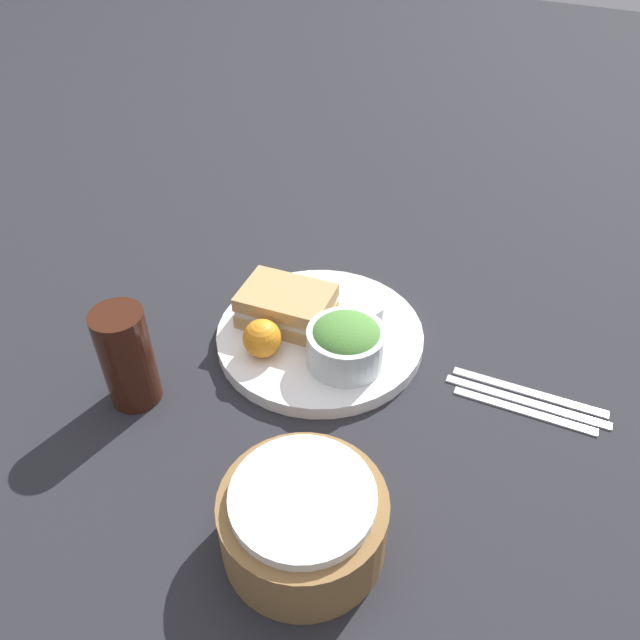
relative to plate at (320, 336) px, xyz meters
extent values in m
plane|color=#232328|center=(0.00, 0.00, -0.01)|extent=(4.00, 4.00, 0.00)
cylinder|color=white|center=(0.00, 0.00, 0.00)|extent=(0.29, 0.29, 0.02)
cube|color=tan|center=(0.05, 0.00, 0.02)|extent=(0.13, 0.10, 0.02)
cube|color=silver|center=(0.05, 0.00, 0.03)|extent=(0.13, 0.09, 0.01)
cube|color=tan|center=(0.05, 0.00, 0.05)|extent=(0.13, 0.10, 0.02)
cylinder|color=silver|center=(-0.06, 0.04, 0.04)|extent=(0.10, 0.10, 0.05)
ellipsoid|color=#4C8438|center=(-0.06, 0.04, 0.05)|extent=(0.09, 0.09, 0.05)
cylinder|color=#B7B7BC|center=(-0.05, -0.04, 0.03)|extent=(0.05, 0.05, 0.04)
sphere|color=orange|center=(0.05, 0.07, 0.04)|extent=(0.05, 0.05, 0.05)
cylinder|color=#38190F|center=(0.16, 0.20, 0.06)|extent=(0.06, 0.06, 0.14)
cylinder|color=olive|center=(-0.13, 0.28, 0.03)|extent=(0.17, 0.17, 0.08)
cylinder|color=white|center=(-0.13, 0.28, 0.07)|extent=(0.14, 0.14, 0.01)
cube|color=silver|center=(-0.29, -0.03, -0.01)|extent=(0.20, 0.02, 0.01)
cube|color=silver|center=(-0.29, -0.02, -0.01)|extent=(0.21, 0.02, 0.01)
cube|color=silver|center=(-0.29, 0.00, -0.01)|extent=(0.18, 0.02, 0.01)
camera|label=1|loc=(-0.29, 0.58, 0.59)|focal=35.00mm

